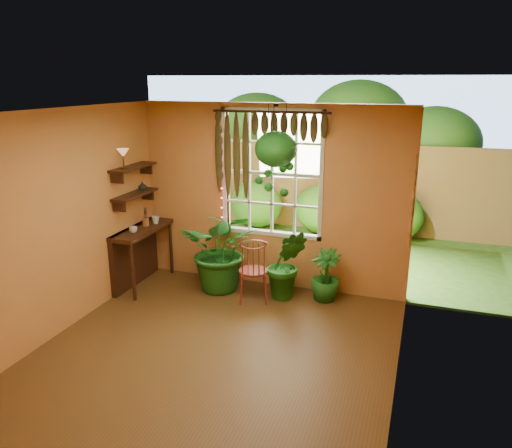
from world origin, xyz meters
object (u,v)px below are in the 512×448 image
(potted_plant_left, at_px, (223,250))
(counter_ledge, at_px, (137,249))
(windsor_chair, at_px, (253,279))
(potted_plant_mid, at_px, (286,264))
(hanging_basket, at_px, (276,156))

(potted_plant_left, bearing_deg, counter_ledge, -170.37)
(counter_ledge, height_order, windsor_chair, windsor_chair)
(counter_ledge, height_order, potted_plant_mid, potted_plant_mid)
(hanging_basket, bearing_deg, counter_ledge, -169.68)
(counter_ledge, distance_m, potted_plant_mid, 2.28)
(hanging_basket, bearing_deg, potted_plant_mid, -32.86)
(windsor_chair, xyz_separation_m, hanging_basket, (0.20, 0.37, 1.70))
(potted_plant_mid, bearing_deg, hanging_basket, 147.14)
(counter_ledge, xyz_separation_m, hanging_basket, (2.05, 0.37, 1.46))
(potted_plant_mid, relative_size, hanging_basket, 0.82)
(counter_ledge, xyz_separation_m, windsor_chair, (1.86, 0.00, -0.24))
(potted_plant_left, xyz_separation_m, hanging_basket, (0.75, 0.15, 1.39))
(counter_ledge, relative_size, windsor_chair, 1.10)
(potted_plant_mid, bearing_deg, windsor_chair, -151.05)
(windsor_chair, distance_m, potted_plant_left, 0.67)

